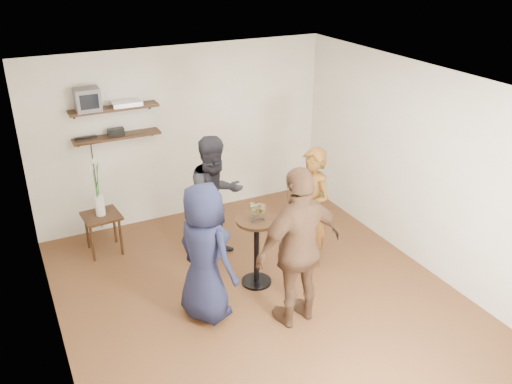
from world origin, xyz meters
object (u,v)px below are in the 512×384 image
(crt_monitor, at_px, (87,99))
(drinks_table, at_px, (256,243))
(dvd_deck, at_px, (126,103))
(side_table, at_px, (102,221))
(person_brown, at_px, (300,248))
(person_plaid, at_px, (311,208))
(radio, at_px, (116,132))
(person_navy, at_px, (205,253))
(person_dark, at_px, (216,199))

(crt_monitor, distance_m, drinks_table, 2.94)
(dvd_deck, bearing_deg, side_table, -139.66)
(crt_monitor, distance_m, person_brown, 3.51)
(dvd_deck, distance_m, person_plaid, 2.89)
(side_table, bearing_deg, radio, 50.69)
(person_brown, bearing_deg, person_navy, -37.35)
(side_table, relative_size, person_plaid, 0.35)
(dvd_deck, xyz_separation_m, person_brown, (1.03, -2.97, -0.97))
(drinks_table, distance_m, person_brown, 0.92)
(dvd_deck, distance_m, person_brown, 3.29)
(person_dark, relative_size, person_navy, 1.05)
(crt_monitor, bearing_deg, dvd_deck, 0.00)
(person_dark, bearing_deg, radio, 113.13)
(radio, height_order, person_brown, person_brown)
(side_table, height_order, person_navy, person_navy)
(crt_monitor, xyz_separation_m, dvd_deck, (0.51, 0.00, -0.12))
(crt_monitor, relative_size, person_dark, 0.19)
(radio, bearing_deg, crt_monitor, 180.00)
(person_plaid, bearing_deg, person_navy, -82.95)
(dvd_deck, height_order, drinks_table, dvd_deck)
(dvd_deck, distance_m, person_navy, 2.67)
(radio, distance_m, person_dark, 1.73)
(crt_monitor, height_order, drinks_table, crt_monitor)
(side_table, xyz_separation_m, person_plaid, (2.38, -1.49, 0.33))
(radio, bearing_deg, person_plaid, -45.77)
(drinks_table, bearing_deg, side_table, 133.74)
(crt_monitor, height_order, person_navy, crt_monitor)
(radio, xyz_separation_m, person_plaid, (1.96, -2.01, -0.71))
(person_navy, xyz_separation_m, person_brown, (0.89, -0.53, 0.11))
(side_table, bearing_deg, person_brown, -56.29)
(side_table, relative_size, person_brown, 0.31)
(person_plaid, distance_m, person_brown, 1.22)
(crt_monitor, distance_m, radio, 0.60)
(dvd_deck, bearing_deg, person_navy, -86.68)
(drinks_table, height_order, person_brown, person_brown)
(person_brown, bearing_deg, drinks_table, -90.00)
(dvd_deck, bearing_deg, radio, 180.00)
(drinks_table, bearing_deg, person_dark, 102.55)
(side_table, bearing_deg, drinks_table, -46.26)
(radio, relative_size, person_navy, 0.13)
(radio, bearing_deg, drinks_table, -62.31)
(drinks_table, relative_size, person_brown, 0.48)
(crt_monitor, xyz_separation_m, drinks_table, (1.44, -2.12, -1.44))
(drinks_table, height_order, person_plaid, person_plaid)
(side_table, relative_size, person_navy, 0.35)
(crt_monitor, xyz_separation_m, person_brown, (1.54, -2.97, -1.09))
(side_table, height_order, person_dark, person_dark)
(crt_monitor, relative_size, person_navy, 0.20)
(person_plaid, relative_size, person_dark, 0.94)
(crt_monitor, distance_m, person_plaid, 3.27)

